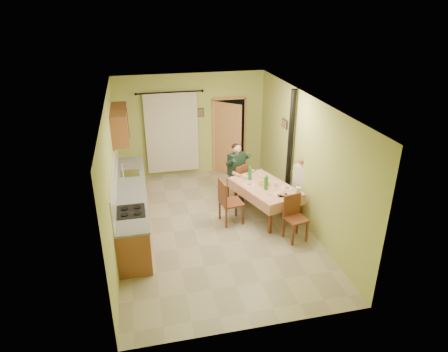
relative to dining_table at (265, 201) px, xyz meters
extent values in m
cube|color=tan|center=(-1.22, -0.23, -0.38)|extent=(4.00, 6.00, 0.01)
cube|color=#BCC867|center=(-1.22, 2.77, 1.02)|extent=(4.00, 0.04, 2.80)
cube|color=#BCC867|center=(-1.22, -3.23, 1.02)|extent=(4.00, 0.04, 2.80)
cube|color=#BCC867|center=(-3.22, -0.23, 1.02)|extent=(0.04, 6.00, 2.80)
cube|color=#BCC867|center=(0.78, -0.23, 1.02)|extent=(0.04, 6.00, 2.80)
cube|color=white|center=(-1.22, -0.23, 2.42)|extent=(4.00, 6.00, 0.04)
cube|color=brown|center=(-2.92, 0.17, 0.06)|extent=(0.60, 3.60, 0.88)
cube|color=gray|center=(-2.92, 0.17, 0.52)|extent=(0.64, 3.64, 0.04)
cube|color=white|center=(-3.21, 0.17, 0.85)|extent=(0.02, 3.60, 0.66)
cube|color=silver|center=(-2.92, 0.97, 0.53)|extent=(0.42, 0.42, 0.03)
cube|color=black|center=(-2.92, -0.83, 0.54)|extent=(0.52, 0.56, 0.02)
cube|color=black|center=(-2.63, -0.83, 0.07)|extent=(0.01, 0.55, 0.55)
cube|color=brown|center=(-3.04, 1.47, 1.57)|extent=(0.35, 1.40, 0.70)
cylinder|color=black|center=(-1.77, 2.65, 1.97)|extent=(1.70, 0.04, 0.04)
cube|color=silver|center=(-1.77, 2.67, 0.87)|extent=(1.40, 0.06, 2.20)
cube|color=black|center=(-0.17, 2.75, 0.65)|extent=(0.84, 0.03, 2.06)
cube|color=tan|center=(-0.62, 2.74, 0.65)|extent=(0.06, 0.06, 2.12)
cube|color=tan|center=(0.28, 2.74, 0.65)|extent=(0.06, 0.06, 2.12)
cube|color=tan|center=(-0.17, 2.74, 1.71)|extent=(0.96, 0.06, 0.06)
cube|color=tan|center=(-0.28, 2.45, 0.64)|extent=(0.63, 0.58, 2.04)
cube|color=tan|center=(0.00, 0.00, 0.36)|extent=(1.43, 1.82, 0.04)
cube|color=tan|center=(0.26, -0.76, 0.25)|extent=(0.91, 0.32, 0.22)
cube|color=tan|center=(-0.26, 0.76, 0.25)|extent=(0.91, 0.32, 0.22)
cube|color=tan|center=(-0.45, -0.16, 0.25)|extent=(0.53, 1.52, 0.22)
cube|color=tan|center=(0.45, 0.16, 0.25)|extent=(0.53, 1.52, 0.22)
cylinder|color=white|center=(-0.22, 0.61, 0.39)|extent=(0.25, 0.25, 0.02)
ellipsoid|color=#CC7233|center=(-0.22, 0.61, 0.41)|extent=(0.12, 0.12, 0.05)
cylinder|color=white|center=(0.21, -0.56, 0.39)|extent=(0.25, 0.25, 0.02)
ellipsoid|color=#CC7233|center=(0.21, -0.56, 0.41)|extent=(0.12, 0.12, 0.05)
cylinder|color=white|center=(0.41, -0.26, 0.39)|extent=(0.25, 0.25, 0.02)
ellipsoid|color=#CC7233|center=(0.41, -0.26, 0.41)|extent=(0.12, 0.12, 0.05)
cylinder|color=white|center=(-0.33, 0.10, 0.39)|extent=(0.25, 0.25, 0.02)
ellipsoid|color=#CC7233|center=(-0.33, 0.10, 0.41)|extent=(0.12, 0.12, 0.05)
cylinder|color=yellow|center=(-0.02, 0.05, 0.42)|extent=(0.26, 0.26, 0.08)
cylinder|color=white|center=(0.18, -0.52, 0.39)|extent=(0.28, 0.28, 0.02)
cube|color=tan|center=(0.19, -0.54, 0.41)|extent=(0.06, 0.07, 0.03)
cube|color=tan|center=(0.12, -0.55, 0.41)|extent=(0.06, 0.07, 0.03)
cube|color=tan|center=(0.17, -0.52, 0.41)|extent=(0.04, 0.06, 0.03)
cylinder|color=silver|center=(0.21, -0.11, 0.43)|extent=(0.07, 0.07, 0.10)
cylinder|color=silver|center=(-0.01, 0.38, 0.43)|extent=(0.07, 0.07, 0.10)
cylinder|color=white|center=(0.50, -0.68, 0.50)|extent=(0.11, 0.11, 0.22)
cylinder|color=silver|center=(0.50, -0.68, 0.53)|extent=(0.02, 0.02, 0.30)
cube|color=brown|center=(-0.39, 0.98, 0.10)|extent=(0.50, 0.50, 0.04)
cube|color=brown|center=(-0.32, 0.83, 0.33)|extent=(0.35, 0.20, 0.43)
cube|color=brown|center=(0.31, -1.08, 0.10)|extent=(0.48, 0.48, 0.04)
cube|color=brown|center=(0.28, -0.90, 0.35)|extent=(0.40, 0.13, 0.46)
cube|color=brown|center=(0.85, -0.09, 0.10)|extent=(0.58, 0.58, 0.04)
cube|color=brown|center=(1.05, -0.03, 0.38)|extent=(0.18, 0.44, 0.52)
cube|color=brown|center=(-0.80, -0.11, 0.10)|extent=(0.52, 0.52, 0.04)
cube|color=brown|center=(-1.01, -0.14, 0.38)|extent=(0.11, 0.46, 0.52)
cube|color=#192D23|center=(-0.35, 0.89, 0.18)|extent=(0.50, 0.52, 0.16)
cube|color=#192D23|center=(-0.41, 1.00, 0.53)|extent=(0.46, 0.37, 0.54)
sphere|color=tan|center=(-0.40, 1.00, 0.92)|extent=(0.21, 0.21, 0.21)
ellipsoid|color=black|center=(-0.42, 1.03, 0.96)|extent=(0.21, 0.21, 0.16)
cube|color=beige|center=(0.95, -0.06, 0.18)|extent=(0.49, 0.47, 0.16)
cube|color=beige|center=(0.82, -0.10, 0.53)|extent=(0.34, 0.45, 0.54)
sphere|color=tan|center=(0.83, -0.10, 0.92)|extent=(0.21, 0.21, 0.21)
ellipsoid|color=olive|center=(0.80, -0.11, 0.96)|extent=(0.21, 0.21, 0.16)
cylinder|color=black|center=(0.68, 0.37, 1.02)|extent=(0.12, 0.12, 2.80)
cylinder|color=black|center=(0.68, 0.37, -0.23)|extent=(0.24, 0.24, 0.30)
cube|color=black|center=(-0.97, 2.74, 1.37)|extent=(0.19, 0.03, 0.23)
cube|color=brown|center=(0.75, 0.97, 1.47)|extent=(0.03, 0.31, 0.21)
camera|label=1|loc=(-2.66, -7.59, 4.25)|focal=32.00mm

